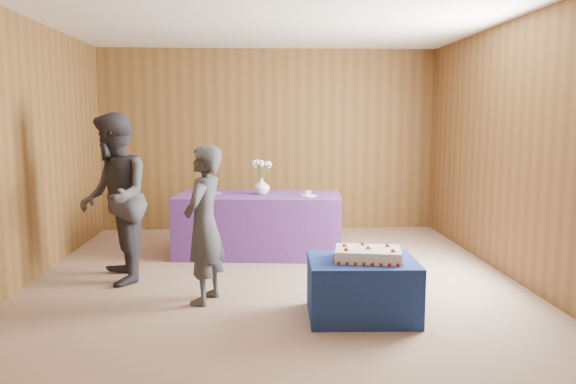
{
  "coord_description": "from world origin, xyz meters",
  "views": [
    {
      "loc": [
        -0.15,
        -5.46,
        1.68
      ],
      "look_at": [
        0.14,
        0.1,
        0.95
      ],
      "focal_mm": 35.0,
      "sensor_mm": 36.0,
      "label": 1
    }
  ],
  "objects": [
    {
      "name": "ground",
      "position": [
        0.0,
        0.0,
        0.0
      ],
      "size": [
        6.0,
        6.0,
        0.0
      ],
      "primitive_type": "plane",
      "color": "gray",
      "rests_on": "ground"
    },
    {
      "name": "room_shell",
      "position": [
        0.0,
        0.0,
        1.8
      ],
      "size": [
        5.04,
        6.04,
        2.72
      ],
      "color": "brown",
      "rests_on": "ground"
    },
    {
      "name": "cake_table",
      "position": [
        0.72,
        -0.9,
        0.25
      ],
      "size": [
        0.92,
        0.73,
        0.5
      ],
      "primitive_type": "cube",
      "rotation": [
        0.0,
        0.0,
        -0.03
      ],
      "color": "navy",
      "rests_on": "ground"
    },
    {
      "name": "serving_table",
      "position": [
        -0.15,
        1.37,
        0.38
      ],
      "size": [
        2.08,
        1.09,
        0.75
      ],
      "primitive_type": "cube",
      "rotation": [
        0.0,
        0.0,
        -0.1
      ],
      "color": "#653695",
      "rests_on": "ground"
    },
    {
      "name": "sheet_cake",
      "position": [
        0.76,
        -0.92,
        0.55
      ],
      "size": [
        0.63,
        0.48,
        0.13
      ],
      "rotation": [
        0.0,
        0.0,
        -0.18
      ],
      "color": "silver",
      "rests_on": "cake_table"
    },
    {
      "name": "vase",
      "position": [
        -0.12,
        1.39,
        0.85
      ],
      "size": [
        0.24,
        0.24,
        0.2
      ],
      "primitive_type": "imported",
      "rotation": [
        0.0,
        0.0,
        -0.28
      ],
      "color": "white",
      "rests_on": "serving_table"
    },
    {
      "name": "flower_spray",
      "position": [
        -0.12,
        1.39,
        1.11
      ],
      "size": [
        0.25,
        0.25,
        0.19
      ],
      "color": "#266129",
      "rests_on": "vase"
    },
    {
      "name": "platter",
      "position": [
        -0.78,
        1.52,
        0.76
      ],
      "size": [
        0.45,
        0.45,
        0.02
      ],
      "primitive_type": "cylinder",
      "rotation": [
        0.0,
        0.0,
        -0.52
      ],
      "color": "#61478F",
      "rests_on": "serving_table"
    },
    {
      "name": "plate",
      "position": [
        0.44,
        1.19,
        0.76
      ],
      "size": [
        0.26,
        0.26,
        0.01
      ],
      "primitive_type": "cylinder",
      "rotation": [
        0.0,
        0.0,
        -0.47
      ],
      "color": "white",
      "rests_on": "serving_table"
    },
    {
      "name": "cake_slice",
      "position": [
        0.44,
        1.19,
        0.79
      ],
      "size": [
        0.07,
        0.06,
        0.08
      ],
      "rotation": [
        0.0,
        0.0,
        -0.1
      ],
      "color": "silver",
      "rests_on": "plate"
    },
    {
      "name": "knife",
      "position": [
        0.52,
        1.04,
        0.75
      ],
      "size": [
        0.26,
        0.1,
        0.0
      ],
      "primitive_type": "cube",
      "rotation": [
        0.0,
        0.0,
        -0.29
      ],
      "color": "#B3B2B7",
      "rests_on": "serving_table"
    },
    {
      "name": "guest_left",
      "position": [
        -0.65,
        -0.43,
        0.72
      ],
      "size": [
        0.49,
        0.6,
        1.44
      ],
      "primitive_type": "imported",
      "rotation": [
        0.0,
        0.0,
        -1.88
      ],
      "color": "#33353D",
      "rests_on": "ground"
    },
    {
      "name": "guest_right",
      "position": [
        -1.62,
        0.25,
        0.87
      ],
      "size": [
        0.89,
        1.01,
        1.74
      ],
      "primitive_type": "imported",
      "rotation": [
        0.0,
        0.0,
        -1.26
      ],
      "color": "#302E38",
      "rests_on": "ground"
    }
  ]
}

